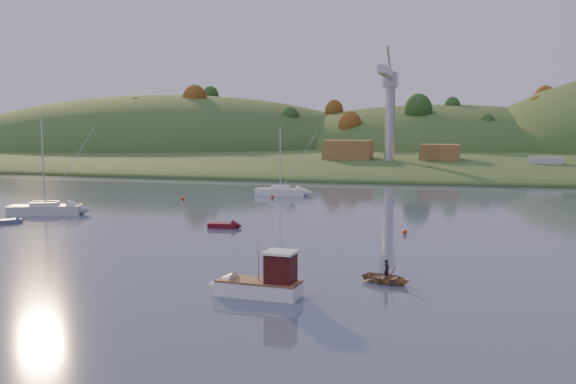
% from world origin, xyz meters
% --- Properties ---
extents(ground, '(500.00, 500.00, 0.00)m').
position_xyz_m(ground, '(0.00, 0.00, 0.00)').
color(ground, '#364259').
rests_on(ground, ground).
extents(far_shore, '(620.00, 220.00, 1.50)m').
position_xyz_m(far_shore, '(0.00, 230.00, 0.00)').
color(far_shore, '#335020').
rests_on(far_shore, ground).
extents(shore_slope, '(640.00, 150.00, 7.00)m').
position_xyz_m(shore_slope, '(0.00, 165.00, 0.00)').
color(shore_slope, '#335020').
rests_on(shore_slope, ground).
extents(hill_left_far, '(120.00, 100.00, 32.00)m').
position_xyz_m(hill_left_far, '(-160.00, 215.00, 0.00)').
color(hill_left_far, '#335020').
rests_on(hill_left_far, ground).
extents(hill_left, '(170.00, 140.00, 44.00)m').
position_xyz_m(hill_left, '(-90.00, 200.00, 0.00)').
color(hill_left, '#335020').
rests_on(hill_left, ground).
extents(hill_center, '(140.00, 120.00, 36.00)m').
position_xyz_m(hill_center, '(10.00, 210.00, 0.00)').
color(hill_center, '#335020').
rests_on(hill_center, ground).
extents(hillside_trees, '(280.00, 50.00, 32.00)m').
position_xyz_m(hillside_trees, '(0.00, 185.00, 0.00)').
color(hillside_trees, '#1C4C1B').
rests_on(hillside_trees, ground).
extents(wharf, '(42.00, 16.00, 2.40)m').
position_xyz_m(wharf, '(5.00, 122.00, 1.20)').
color(wharf, slate).
rests_on(wharf, ground).
extents(shed_west, '(11.00, 8.00, 4.80)m').
position_xyz_m(shed_west, '(-8.00, 123.00, 4.80)').
color(shed_west, olive).
rests_on(shed_west, wharf).
extents(shed_east, '(9.00, 7.00, 4.00)m').
position_xyz_m(shed_east, '(13.00, 124.00, 4.40)').
color(shed_east, olive).
rests_on(shed_east, wharf).
extents(dock_crane, '(3.20, 28.00, 20.30)m').
position_xyz_m(dock_crane, '(2.00, 118.39, 17.17)').
color(dock_crane, '#B7B7BC').
rests_on(dock_crane, wharf).
extents(fishing_boat, '(6.43, 2.47, 4.01)m').
position_xyz_m(fishing_boat, '(4.41, 11.19, 0.89)').
color(fishing_boat, white).
rests_on(fishing_boat, ground).
extents(sailboat_near, '(8.80, 5.25, 11.72)m').
position_xyz_m(sailboat_near, '(-31.27, 39.93, 0.75)').
color(sailboat_near, silver).
rests_on(sailboat_near, ground).
extents(sailboat_far, '(7.77, 2.75, 10.60)m').
position_xyz_m(sailboat_far, '(-9.37, 67.79, 0.70)').
color(sailboat_far, white).
rests_on(sailboat_far, ground).
extents(canoe, '(4.07, 3.52, 0.71)m').
position_xyz_m(canoe, '(12.34, 16.66, 0.35)').
color(canoe, '#997D54').
rests_on(canoe, ground).
extents(paddler, '(0.50, 0.59, 1.39)m').
position_xyz_m(paddler, '(12.34, 16.66, 0.70)').
color(paddler, black).
rests_on(paddler, ground).
extents(red_tender, '(3.74, 1.55, 1.24)m').
position_xyz_m(red_tender, '(-6.22, 36.19, 0.26)').
color(red_tender, '#5F0D18').
rests_on(red_tender, ground).
extents(grey_dinghy, '(2.78, 2.99, 1.11)m').
position_xyz_m(grey_dinghy, '(-30.66, 33.52, 0.23)').
color(grey_dinghy, slate).
rests_on(grey_dinghy, ground).
extents(work_vessel, '(16.31, 7.26, 4.06)m').
position_xyz_m(work_vessel, '(35.00, 118.00, 1.45)').
color(work_vessel, slate).
rests_on(work_vessel, ground).
extents(buoy_0, '(0.50, 0.50, 0.50)m').
position_xyz_m(buoy_0, '(11.98, 36.98, 0.25)').
color(buoy_0, '#E5410C').
rests_on(buoy_0, ground).
extents(buoy_1, '(0.50, 0.50, 0.50)m').
position_xyz_m(buoy_1, '(-21.48, 58.43, 0.25)').
color(buoy_1, '#E5410C').
rests_on(buoy_1, ground).
extents(buoy_2, '(0.50, 0.50, 0.50)m').
position_xyz_m(buoy_2, '(-9.55, 63.89, 0.25)').
color(buoy_2, '#E5410C').
rests_on(buoy_2, ground).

